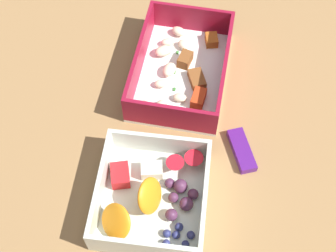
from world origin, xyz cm
name	(u,v)px	position (x,y,z in cm)	size (l,w,h in cm)	color
table_surface	(155,141)	(0.00, 0.00, 1.00)	(80.00, 80.00, 2.00)	#9E7547
pasta_container	(181,70)	(-12.32, 1.93, 3.75)	(20.96, 14.27, 5.66)	white
fruit_bowl	(153,195)	(9.78, 1.85, 3.75)	(16.80, 15.67, 5.75)	silver
candy_bar	(241,153)	(0.43, 13.10, 2.60)	(7.00, 2.40, 1.20)	#51197A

